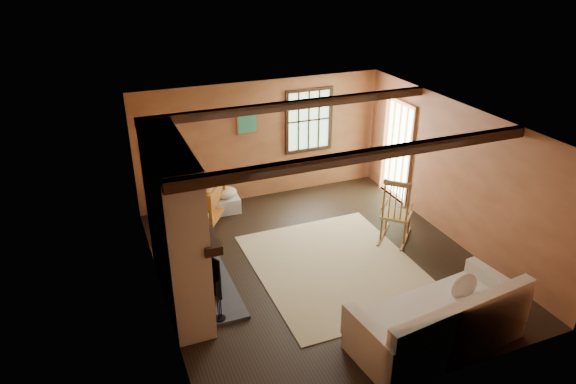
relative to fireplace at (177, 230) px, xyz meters
name	(u,v)px	position (x,y,z in m)	size (l,w,h in m)	color
ground	(319,263)	(2.23, 0.00, -1.10)	(5.50, 5.50, 0.00)	black
room_envelope	(328,163)	(2.45, 0.26, 0.53)	(5.02, 5.52, 2.44)	#AA613C
fireplace	(177,230)	(0.00, 0.00, 0.00)	(1.02, 2.30, 2.40)	#AF6643
rug	(336,267)	(2.43, -0.20, -1.10)	(2.50, 3.00, 0.01)	tan
rocking_chair	(396,214)	(3.78, 0.22, -0.60)	(0.92, 0.92, 1.19)	tan
sofa	(440,324)	(2.84, -2.28, -0.78)	(2.37, 1.26, 0.92)	white
firewood_pile	(175,209)	(0.36, 2.52, -0.97)	(0.72, 0.13, 0.26)	#513622
laundry_basket	(227,205)	(1.32, 2.32, -0.95)	(0.50, 0.38, 0.30)	silver
basket_pillow	(226,193)	(1.32, 2.32, -0.70)	(0.43, 0.34, 0.21)	white
armchair	(198,201)	(0.75, 2.19, -0.72)	(0.83, 0.85, 0.77)	#BF6026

